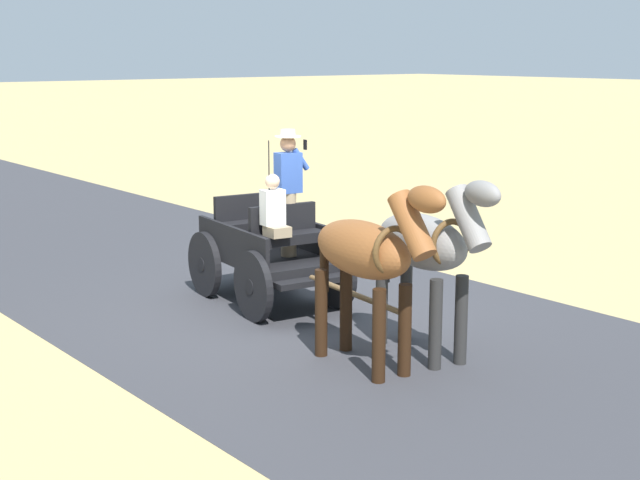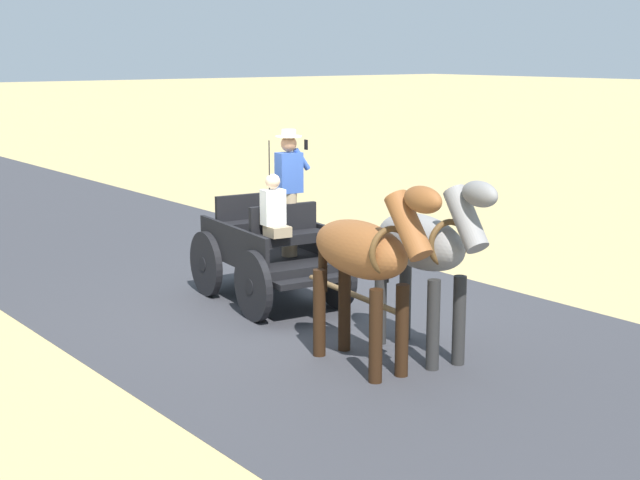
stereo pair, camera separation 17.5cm
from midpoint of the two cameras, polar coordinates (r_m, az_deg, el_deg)
name	(u,v)px [view 2 (the right image)]	position (r m, az deg, el deg)	size (l,w,h in m)	color
ground_plane	(286,307)	(13.08, -1.74, -4.18)	(200.00, 200.00, 0.00)	tan
road_surface	(286,307)	(13.08, -1.74, -4.16)	(6.51, 160.00, 0.01)	#38383D
horse_drawn_carriage	(272,247)	(13.14, -2.60, -0.44)	(1.68, 4.52, 2.50)	black
horse_near_side	(425,247)	(10.76, 6.99, -0.43)	(0.78, 2.15, 2.21)	gray
horse_off_side	(366,255)	(10.29, 3.33, -0.93)	(0.65, 2.13, 2.21)	brown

